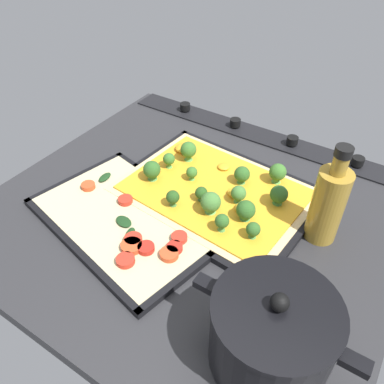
# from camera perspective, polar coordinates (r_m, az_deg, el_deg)

# --- Properties ---
(ground_plane) EXTENTS (0.78, 0.71, 0.03)m
(ground_plane) POSITION_cam_1_polar(r_m,az_deg,el_deg) (0.79, 0.22, -3.35)
(ground_plane) COLOR #28282B
(stove_control_panel) EXTENTS (0.75, 0.07, 0.03)m
(stove_control_panel) POSITION_cam_1_polar(r_m,az_deg,el_deg) (1.01, 10.25, 8.22)
(stove_control_panel) COLOR black
(stove_control_panel) RESTS_ON ground_plane
(baking_tray_front) EXTENTS (0.42, 0.33, 0.01)m
(baking_tray_front) POSITION_cam_1_polar(r_m,az_deg,el_deg) (0.81, 3.29, -0.38)
(baking_tray_front) COLOR black
(baking_tray_front) RESTS_ON ground_plane
(broccoli_pizza) EXTENTS (0.39, 0.30, 0.06)m
(broccoli_pizza) POSITION_cam_1_polar(r_m,az_deg,el_deg) (0.80, 3.43, 0.41)
(broccoli_pizza) COLOR #D3B77F
(broccoli_pizza) RESTS_ON baking_tray_front
(baking_tray_back) EXTENTS (0.41, 0.31, 0.01)m
(baking_tray_back) POSITION_cam_1_polar(r_m,az_deg,el_deg) (0.77, -9.45, -3.97)
(baking_tray_back) COLOR black
(baking_tray_back) RESTS_ON ground_plane
(veggie_pizza_back) EXTENTS (0.38, 0.29, 0.02)m
(veggie_pizza_back) POSITION_cam_1_polar(r_m,az_deg,el_deg) (0.76, -9.31, -3.94)
(veggie_pizza_back) COLOR tan
(veggie_pizza_back) RESTS_ON baking_tray_back
(cooking_pot) EXTENTS (0.24, 0.17, 0.14)m
(cooking_pot) POSITION_cam_1_polar(r_m,az_deg,el_deg) (0.56, 11.61, -19.61)
(cooking_pot) COLOR black
(cooking_pot) RESTS_ON ground_plane
(oil_bottle) EXTENTS (0.06, 0.06, 0.20)m
(oil_bottle) POSITION_cam_1_polar(r_m,az_deg,el_deg) (0.72, 19.29, -1.56)
(oil_bottle) COLOR olive
(oil_bottle) RESTS_ON ground_plane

